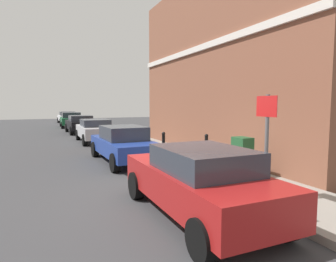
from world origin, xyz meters
TOP-DOWN VIEW (x-y plane):
  - ground at (0.00, 0.00)m, footprint 80.00×80.00m
  - sidewalk at (2.08, 6.00)m, footprint 2.24×30.00m
  - corner_building at (6.83, 4.12)m, footprint 7.36×12.25m
  - car_red at (-0.25, -1.80)m, footprint 1.81×4.13m
  - car_blue at (-0.14, 4.18)m, footprint 1.88×4.30m
  - car_silver at (-0.10, 10.56)m, footprint 1.83×4.02m
  - car_black at (-0.19, 16.36)m, footprint 2.01×3.96m
  - car_green at (-0.28, 22.45)m, footprint 2.02×4.05m
  - car_white at (-0.10, 28.59)m, footprint 2.01×4.08m
  - utility_cabinet at (2.20, -0.05)m, footprint 0.46×0.61m
  - bollard_near_cabinet at (2.30, 2.07)m, footprint 0.14×0.14m
  - bollard_far_kerb at (1.21, 3.39)m, footprint 0.14×0.14m
  - street_sign at (1.30, -1.96)m, footprint 0.08×0.60m

SIDE VIEW (x-z plane):
  - ground at x=0.00m, z-range 0.00..0.00m
  - sidewalk at x=2.08m, z-range 0.00..0.15m
  - utility_cabinet at x=2.20m, z-range 0.11..1.26m
  - bollard_near_cabinet at x=2.30m, z-range 0.19..1.22m
  - bollard_far_kerb at x=1.21m, z-range 0.19..1.22m
  - car_white at x=-0.10m, z-range 0.03..1.38m
  - car_black at x=-0.19m, z-range 0.03..1.40m
  - car_silver at x=-0.10m, z-range 0.04..1.39m
  - car_blue at x=-0.14m, z-range 0.02..1.42m
  - car_red at x=-0.25m, z-range 0.03..1.45m
  - car_green at x=-0.28m, z-range 0.02..1.46m
  - street_sign at x=1.30m, z-range 0.51..2.81m
  - corner_building at x=6.83m, z-range 0.00..7.82m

